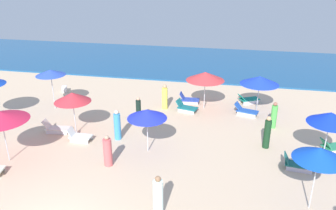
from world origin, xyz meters
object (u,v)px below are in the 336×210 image
(umbrella_5, at_px, (50,73))
(beachgoer_7, at_px, (108,152))
(umbrella_1, at_px, (72,97))
(umbrella_4, at_px, (330,118))
(lounge_chair_4_1, at_px, (334,146))
(umbrella_7, at_px, (319,154))
(umbrella_6, at_px, (205,76))
(umbrella_2, at_px, (260,80))
(lounge_chair_2_1, at_px, (246,111))
(beachgoer_3, at_px, (274,116))
(lounge_chair_2_0, at_px, (248,99))
(beachgoer_6, at_px, (139,111))
(beachgoer_0, at_px, (158,197))
(lounge_chair_1_0, at_px, (56,128))
(umbrella_3, at_px, (1,116))
(beachgoer_2, at_px, (117,126))
(cooler_box_0, at_px, (64,89))
(lounge_chair_6_0, at_px, (189,99))
(beachgoer_1, at_px, (165,97))
(lounge_chair_1_1, at_px, (79,136))
(lounge_chair_4_0, at_px, (297,164))
(lounge_chair_6_1, at_px, (186,107))
(umbrella_8, at_px, (147,114))
(beachgoer_5, at_px, (267,133))

(umbrella_5, bearing_deg, beachgoer_7, -44.24)
(umbrella_1, relative_size, umbrella_5, 0.91)
(umbrella_4, bearing_deg, lounge_chair_4_1, 57.28)
(umbrella_7, bearing_deg, umbrella_6, 118.85)
(umbrella_1, bearing_deg, umbrella_2, 27.52)
(lounge_chair_2_1, height_order, beachgoer_3, beachgoer_3)
(lounge_chair_2_0, xyz_separation_m, umbrella_5, (-12.36, -3.48, 2.16))
(beachgoer_6, bearing_deg, beachgoer_0, -131.48)
(lounge_chair_4_1, bearing_deg, beachgoer_0, 105.63)
(lounge_chair_1_0, xyz_separation_m, umbrella_3, (-0.69, -3.14, 2.04))
(umbrella_4, height_order, beachgoer_2, umbrella_4)
(lounge_chair_4_1, relative_size, cooler_box_0, 2.84)
(umbrella_5, distance_m, cooler_box_0, 3.88)
(lounge_chair_6_0, relative_size, beachgoer_2, 0.80)
(beachgoer_0, distance_m, beachgoer_1, 10.17)
(lounge_chair_1_0, relative_size, lounge_chair_2_1, 0.95)
(umbrella_3, bearing_deg, beachgoer_6, 47.66)
(lounge_chair_1_1, xyz_separation_m, beachgoer_2, (1.93, 0.61, 0.52))
(lounge_chair_4_0, bearing_deg, lounge_chair_6_1, 53.07)
(umbrella_3, height_order, beachgoer_2, umbrella_3)
(lounge_chair_1_0, relative_size, umbrella_6, 0.60)
(umbrella_7, bearing_deg, lounge_chair_1_1, 163.49)
(lounge_chair_2_1, bearing_deg, umbrella_4, -129.15)
(lounge_chair_2_0, relative_size, beachgoer_3, 0.99)
(umbrella_8, bearing_deg, beachgoer_3, 32.44)
(beachgoer_1, bearing_deg, lounge_chair_4_1, -95.00)
(lounge_chair_2_1, distance_m, umbrella_6, 3.31)
(beachgoer_0, relative_size, beachgoer_2, 1.00)
(beachgoer_2, xyz_separation_m, beachgoer_3, (8.24, 3.11, -0.06))
(umbrella_5, xyz_separation_m, beachgoer_2, (5.44, -3.18, -1.65))
(beachgoer_6, bearing_deg, umbrella_6, -23.71)
(lounge_chair_6_1, distance_m, beachgoer_2, 5.39)
(lounge_chair_6_0, distance_m, beachgoer_7, 8.83)
(umbrella_3, distance_m, beachgoer_5, 12.69)
(lounge_chair_4_0, relative_size, umbrella_8, 0.61)
(lounge_chair_4_1, bearing_deg, umbrella_8, 77.15)
(lounge_chair_4_0, bearing_deg, umbrella_7, -171.66)
(umbrella_4, xyz_separation_m, beachgoer_2, (-10.20, 0.31, -1.52))
(lounge_chair_2_0, height_order, beachgoer_3, beachgoer_3)
(umbrella_4, distance_m, beachgoer_6, 10.12)
(lounge_chair_4_0, relative_size, lounge_chair_6_1, 0.94)
(umbrella_4, bearing_deg, lounge_chair_1_0, 178.60)
(lounge_chair_1_0, xyz_separation_m, cooler_box_0, (-2.72, 6.20, -0.06))
(lounge_chair_6_0, distance_m, beachgoer_2, 6.62)
(beachgoer_7, bearing_deg, beachgoer_1, -89.51)
(lounge_chair_2_1, xyz_separation_m, lounge_chair_6_1, (-3.72, -0.16, -0.01))
(lounge_chair_2_0, xyz_separation_m, beachgoer_6, (-6.39, -4.45, 0.49))
(lounge_chair_1_0, height_order, beachgoer_2, beachgoer_2)
(umbrella_1, distance_m, cooler_box_0, 7.42)
(lounge_chair_4_0, xyz_separation_m, umbrella_8, (-7.03, 0.25, 1.76))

